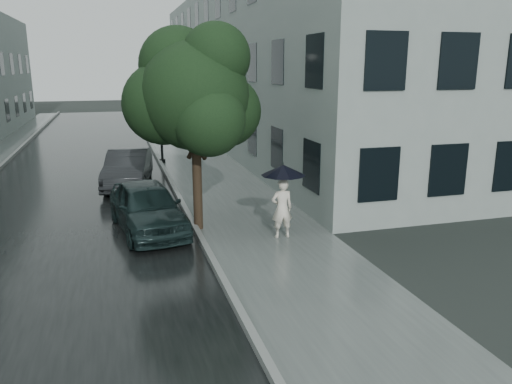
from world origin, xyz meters
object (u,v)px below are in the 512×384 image
object	(u,v)px
car_near	(147,207)
street_tree	(194,94)
car_far	(128,169)
pedestrian	(282,208)
lamp_post	(157,102)

from	to	relation	value
car_near	street_tree	bearing A→B (deg)	-10.51
car_near	car_far	world-z (taller)	car_near
street_tree	car_far	world-z (taller)	street_tree
street_tree	car_far	xyz separation A→B (m)	(-1.70, 5.63, -3.05)
pedestrian	car_near	world-z (taller)	pedestrian
street_tree	car_near	world-z (taller)	street_tree
lamp_post	car_far	distance (m)	5.14
pedestrian	car_near	size ratio (longest dim) A/B	0.39
pedestrian	car_far	world-z (taller)	pedestrian
pedestrian	street_tree	distance (m)	3.86
car_near	lamp_post	bearing A→B (deg)	74.44
pedestrian	lamp_post	bearing A→B (deg)	-78.93
street_tree	car_far	size ratio (longest dim) A/B	1.33
street_tree	car_near	distance (m)	3.35
car_far	pedestrian	bearing A→B (deg)	-53.05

